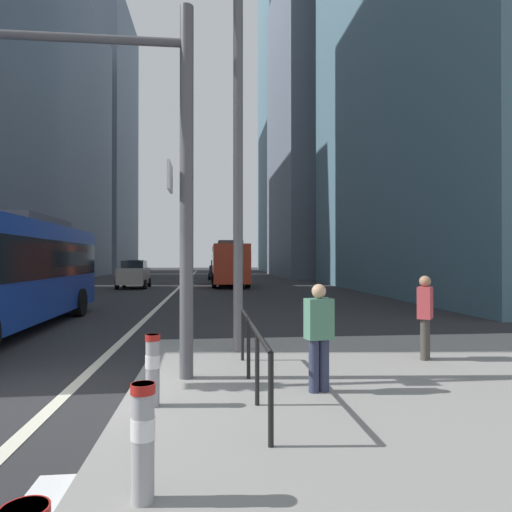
{
  "coord_description": "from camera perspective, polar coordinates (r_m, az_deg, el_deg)",
  "views": [
    {
      "loc": [
        2.17,
        -6.88,
        2.07
      ],
      "look_at": [
        6.47,
        34.52,
        2.33
      ],
      "focal_mm": 31.64,
      "sensor_mm": 36.0,
      "label": 1
    }
  ],
  "objects": [
    {
      "name": "city_bus_blue_oncoming",
      "position": [
        14.36,
        -29.59,
        -1.24
      ],
      "size": [
        2.87,
        11.43,
        3.4
      ],
      "color": "#14389E",
      "rests_on": "ground"
    },
    {
      "name": "car_oncoming_mid",
      "position": [
        33.09,
        -15.16,
        -2.22
      ],
      "size": [
        2.13,
        4.4,
        1.94
      ],
      "color": "#B2A899",
      "rests_on": "ground"
    },
    {
      "name": "pedestrian_railing",
      "position": [
        6.67,
        -0.45,
        -10.73
      ],
      "size": [
        0.06,
        4.0,
        0.98
      ],
      "color": "black",
      "rests_on": "median_island"
    },
    {
      "name": "pedestrian_walking",
      "position": [
        6.65,
        7.96,
        -9.57
      ],
      "size": [
        0.42,
        0.31,
        1.55
      ],
      "color": "#2D334C",
      "rests_on": "median_island"
    },
    {
      "name": "pedestrian_waiting",
      "position": [
        9.25,
        20.59,
        -6.79
      ],
      "size": [
        0.42,
        0.45,
        1.6
      ],
      "color": "#423D38",
      "rests_on": "median_island"
    },
    {
      "name": "office_tower_left_mid",
      "position": [
        54.62,
        -25.92,
        13.5
      ],
      "size": [
        10.29,
        24.61,
        30.25
      ],
      "primitive_type": "cube",
      "color": "slate",
      "rests_on": "ground"
    },
    {
      "name": "street_lamp_post",
      "position": [
        9.87,
        -2.28,
        18.65
      ],
      "size": [
        5.5,
        0.32,
        8.0
      ],
      "color": "#56565B",
      "rests_on": "median_island"
    },
    {
      "name": "traffic_signal_gantry",
      "position": [
        7.88,
        -22.12,
        14.41
      ],
      "size": [
        5.39,
        0.65,
        6.0
      ],
      "color": "#515156",
      "rests_on": "median_island"
    },
    {
      "name": "median_island",
      "position": [
        7.04,
        23.62,
        -16.77
      ],
      "size": [
        9.0,
        10.0,
        0.15
      ],
      "primitive_type": "cube",
      "color": "gray",
      "rests_on": "ground"
    },
    {
      "name": "lane_centre_line",
      "position": [
        37.0,
        -9.3,
        -3.55
      ],
      "size": [
        0.2,
        80.0,
        0.01
      ],
      "primitive_type": "cube",
      "color": "beige",
      "rests_on": "ground"
    },
    {
      "name": "office_tower_right_mid",
      "position": [
        57.18,
        9.71,
        15.77
      ],
      "size": [
        13.64,
        18.51,
        35.89
      ],
      "primitive_type": "cube",
      "color": "slate",
      "rests_on": "ground"
    },
    {
      "name": "ground_plane",
      "position": [
        27.04,
        -10.55,
        -4.74
      ],
      "size": [
        160.0,
        160.0,
        0.0
      ],
      "primitive_type": "plane",
      "color": "#28282B"
    },
    {
      "name": "car_receding_far",
      "position": [
        45.79,
        -4.74,
        -1.71
      ],
      "size": [
        2.14,
        4.1,
        1.94
      ],
      "color": "#232838",
      "rests_on": "ground"
    },
    {
      "name": "car_oncoming_far",
      "position": [
        52.05,
        -14.99,
        -1.54
      ],
      "size": [
        2.21,
        4.42,
        1.94
      ],
      "color": "silver",
      "rests_on": "ground"
    },
    {
      "name": "office_tower_right_far",
      "position": [
        80.82,
        5.17,
        17.34
      ],
      "size": [
        11.61,
        16.61,
        53.28
      ],
      "primitive_type": "cube",
      "color": "slate",
      "rests_on": "ground"
    },
    {
      "name": "office_tower_left_far",
      "position": [
        79.28,
        -19.56,
        13.59
      ],
      "size": [
        10.4,
        19.44,
        42.32
      ],
      "primitive_type": "cube",
      "color": "slate",
      "rests_on": "ground"
    },
    {
      "name": "bollard_right",
      "position": [
        6.2,
        -12.93,
        -13.43
      ],
      "size": [
        0.2,
        0.2,
        0.93
      ],
      "color": "#99999E",
      "rests_on": "median_island"
    },
    {
      "name": "bollard_left",
      "position": [
        3.93,
        -14.11,
        -21.22
      ],
      "size": [
        0.2,
        0.2,
        0.93
      ],
      "color": "#99999E",
      "rests_on": "median_island"
    },
    {
      "name": "city_bus_red_receding",
      "position": [
        35.45,
        -3.45,
        -0.74
      ],
      "size": [
        2.73,
        10.67,
        3.4
      ],
      "color": "red",
      "rests_on": "ground"
    },
    {
      "name": "car_receding_near",
      "position": [
        64.33,
        -4.87,
        -1.32
      ],
      "size": [
        2.08,
        4.16,
        1.94
      ],
      "color": "black",
      "rests_on": "ground"
    }
  ]
}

